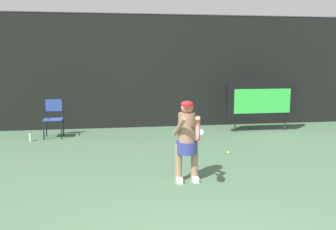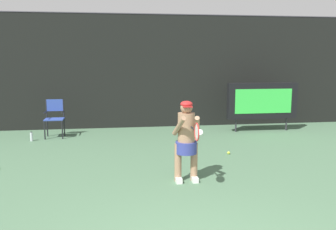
# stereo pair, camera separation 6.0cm
# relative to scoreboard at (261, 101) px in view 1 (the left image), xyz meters

# --- Properties ---
(backdrop_screen) EXTENTS (18.00, 0.12, 3.66)m
(backdrop_screen) POSITION_rel_scoreboard_xyz_m (-3.61, 1.24, 0.86)
(backdrop_screen) COLOR black
(backdrop_screen) RESTS_ON ground
(scoreboard) EXTENTS (2.20, 0.21, 1.50)m
(scoreboard) POSITION_rel_scoreboard_xyz_m (0.00, 0.00, 0.00)
(scoreboard) COLOR black
(scoreboard) RESTS_ON ground
(umpire_chair) EXTENTS (0.52, 0.44, 1.08)m
(umpire_chair) POSITION_rel_scoreboard_xyz_m (-6.21, 0.01, -0.33)
(umpire_chair) COLOR black
(umpire_chair) RESTS_ON ground
(water_bottle) EXTENTS (0.07, 0.07, 0.27)m
(water_bottle) POSITION_rel_scoreboard_xyz_m (-6.78, -0.41, -0.82)
(water_bottle) COLOR silver
(water_bottle) RESTS_ON ground
(tennis_player) EXTENTS (0.52, 0.59, 1.49)m
(tennis_player) POSITION_rel_scoreboard_xyz_m (-3.20, -4.19, -0.13)
(tennis_player) COLOR white
(tennis_player) RESTS_ON ground
(tennis_racket) EXTENTS (0.03, 0.60, 0.31)m
(tennis_racket) POSITION_rel_scoreboard_xyz_m (-3.14, -4.73, 0.09)
(tennis_racket) COLOR black
(tennis_ball_spare) EXTENTS (0.07, 0.07, 0.07)m
(tennis_ball_spare) POSITION_rel_scoreboard_xyz_m (-1.85, -2.50, -0.91)
(tennis_ball_spare) COLOR #CCDB3D
(tennis_ball_spare) RESTS_ON ground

